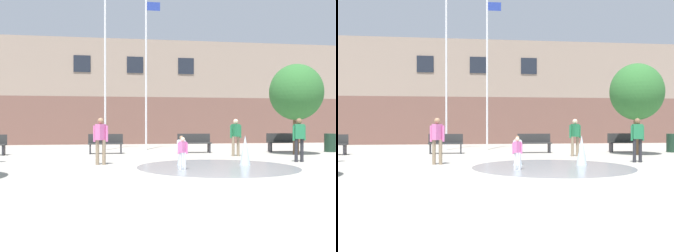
% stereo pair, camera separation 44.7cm
% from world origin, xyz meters
% --- Properties ---
extents(ground_plane, '(100.00, 100.00, 0.00)m').
position_xyz_m(ground_plane, '(0.00, 0.00, 0.00)').
color(ground_plane, '#9E998E').
extents(library_building, '(36.00, 6.05, 7.10)m').
position_xyz_m(library_building, '(0.00, 20.94, 3.55)').
color(library_building, brown).
rests_on(library_building, ground).
extents(splash_fountain, '(5.17, 5.17, 1.00)m').
position_xyz_m(splash_fountain, '(1.79, 3.89, 0.22)').
color(splash_fountain, gray).
rests_on(splash_fountain, ground).
extents(park_bench_under_right_flagpole, '(1.60, 0.44, 0.91)m').
position_xyz_m(park_bench_under_right_flagpole, '(-1.94, 9.80, 0.48)').
color(park_bench_under_right_flagpole, '#28282D').
rests_on(park_bench_under_right_flagpole, ground).
extents(park_bench_near_trashcan, '(1.60, 0.44, 0.91)m').
position_xyz_m(park_bench_near_trashcan, '(2.25, 9.75, 0.48)').
color(park_bench_near_trashcan, '#28282D').
rests_on(park_bench_near_trashcan, ground).
extents(park_bench_far_right, '(1.60, 0.44, 0.91)m').
position_xyz_m(park_bench_far_right, '(6.74, 9.76, 0.48)').
color(park_bench_far_right, '#28282D').
rests_on(park_bench_far_right, ground).
extents(child_in_fountain, '(0.31, 0.18, 0.99)m').
position_xyz_m(child_in_fountain, '(0.60, 4.44, 0.58)').
color(child_in_fountain, silver).
rests_on(child_in_fountain, ground).
extents(child_with_pink_shirt, '(0.31, 0.23, 0.99)m').
position_xyz_m(child_with_pink_shirt, '(0.37, 3.06, 0.58)').
color(child_with_pink_shirt, silver).
rests_on(child_with_pink_shirt, ground).
extents(adult_near_bench, '(0.50, 0.39, 1.59)m').
position_xyz_m(adult_near_bench, '(-2.10, 4.92, 0.93)').
color(adult_near_bench, '#89755B').
rests_on(adult_near_bench, ground).
extents(teen_by_trashcan, '(0.50, 0.25, 1.59)m').
position_xyz_m(teen_by_trashcan, '(5.02, 4.77, 0.93)').
color(teen_by_trashcan, '#28282D').
rests_on(teen_by_trashcan, ground).
extents(adult_in_red, '(0.50, 0.39, 1.59)m').
position_xyz_m(adult_in_red, '(3.57, 7.58, 0.93)').
color(adult_in_red, '#89755B').
rests_on(adult_in_red, ground).
extents(flagpole_left, '(0.80, 0.10, 8.79)m').
position_xyz_m(flagpole_left, '(-1.94, 12.22, 4.65)').
color(flagpole_left, silver).
rests_on(flagpole_left, ground).
extents(flagpole_right, '(0.80, 0.10, 8.26)m').
position_xyz_m(flagpole_right, '(0.21, 12.22, 4.38)').
color(flagpole_right, silver).
rests_on(flagpole_right, ground).
extents(trash_can, '(0.56, 0.56, 0.90)m').
position_xyz_m(trash_can, '(9.00, 9.29, 0.45)').
color(trash_can, '#193323').
rests_on(trash_can, ground).
extents(street_tree_near_building, '(2.37, 2.37, 4.07)m').
position_xyz_m(street_tree_near_building, '(6.51, 7.94, 2.79)').
color(street_tree_near_building, brown).
rests_on(street_tree_near_building, ground).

